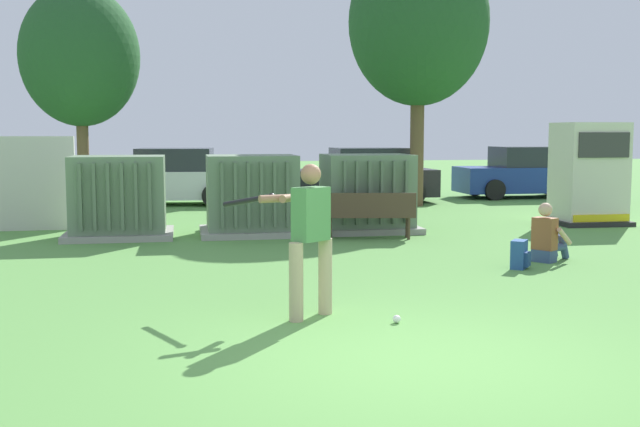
{
  "coord_description": "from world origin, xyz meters",
  "views": [
    {
      "loc": [
        -2.06,
        -6.66,
        2.1
      ],
      "look_at": [
        -0.27,
        3.5,
        1.0
      ],
      "focal_mm": 43.35,
      "sensor_mm": 36.0,
      "label": 1
    }
  ],
  "objects": [
    {
      "name": "ground_plane",
      "position": [
        0.0,
        0.0,
        0.0
      ],
      "size": [
        96.0,
        96.0,
        0.0
      ],
      "primitive_type": "plane",
      "color": "#5B9947"
    },
    {
      "name": "transformer_west",
      "position": [
        -3.35,
        9.05,
        0.79
      ],
      "size": [
        2.1,
        1.7,
        1.62
      ],
      "color": "#9E9B93",
      "rests_on": "ground"
    },
    {
      "name": "transformer_mid_west",
      "position": [
        -0.71,
        9.03,
        0.79
      ],
      "size": [
        2.1,
        1.7,
        1.62
      ],
      "color": "#9E9B93",
      "rests_on": "ground"
    },
    {
      "name": "transformer_mid_east",
      "position": [
        1.73,
        9.15,
        0.79
      ],
      "size": [
        2.1,
        1.7,
        1.62
      ],
      "color": "#9E9B93",
      "rests_on": "ground"
    },
    {
      "name": "generator_enclosure",
      "position": [
        6.98,
        9.49,
        1.14
      ],
      "size": [
        1.6,
        1.4,
        2.3
      ],
      "color": "#262626",
      "rests_on": "ground"
    },
    {
      "name": "park_bench",
      "position": [
        1.49,
        7.92,
        0.54
      ],
      "size": [
        1.84,
        0.69,
        0.92
      ],
      "color": "#4C3828",
      "rests_on": "ground"
    },
    {
      "name": "batter",
      "position": [
        -0.71,
        1.85,
        0.98
      ],
      "size": [
        1.19,
        1.42,
        1.74
      ],
      "color": "tan",
      "rests_on": "ground"
    },
    {
      "name": "sports_ball",
      "position": [
        0.21,
        1.38,
        0.04
      ],
      "size": [
        0.09,
        0.09,
        0.09
      ],
      "primitive_type": "sphere",
      "color": "white",
      "rests_on": "ground"
    },
    {
      "name": "seated_spectator",
      "position": [
        3.73,
        4.9,
        0.38
      ],
      "size": [
        0.78,
        0.69,
        0.96
      ],
      "color": "#384C75",
      "rests_on": "ground"
    },
    {
      "name": "backpack",
      "position": [
        3.0,
        4.33,
        0.21
      ],
      "size": [
        0.37,
        0.38,
        0.44
      ],
      "color": "#264C8C",
      "rests_on": "ground"
    },
    {
      "name": "tree_left",
      "position": [
        -4.69,
        14.62,
        4.04
      ],
      "size": [
        3.08,
        3.08,
        5.89
      ],
      "color": "brown",
      "rests_on": "ground"
    },
    {
      "name": "tree_center_left",
      "position": [
        4.41,
        14.3,
        5.09
      ],
      "size": [
        3.88,
        3.88,
        7.41
      ],
      "color": "brown",
      "rests_on": "ground"
    },
    {
      "name": "parked_car_left_of_center",
      "position": [
        -2.42,
        16.01,
        0.75
      ],
      "size": [
        4.37,
        2.29,
        1.62
      ],
      "color": "silver",
      "rests_on": "ground"
    },
    {
      "name": "parked_car_right_of_center",
      "position": [
        3.24,
        15.67,
        0.75
      ],
      "size": [
        4.25,
        2.02,
        1.62
      ],
      "color": "black",
      "rests_on": "ground"
    },
    {
      "name": "parked_car_rightmost",
      "position": [
        8.67,
        16.48,
        0.75
      ],
      "size": [
        4.21,
        1.94,
        1.62
      ],
      "color": "navy",
      "rests_on": "ground"
    }
  ]
}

